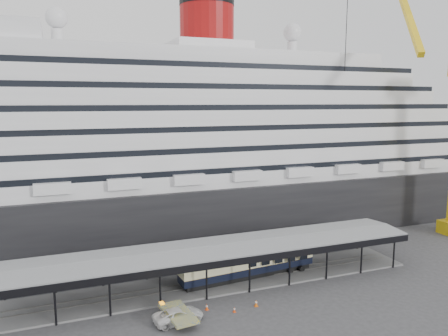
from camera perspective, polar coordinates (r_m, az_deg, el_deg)
The scene contains 8 objects.
ground at distance 56.29m, azimuth 0.95°, elevation -16.70°, with size 200.00×200.00×0.00m, color #363639.
cruise_ship at distance 81.60m, azimuth -7.47°, elevation 4.56°, with size 130.00×30.00×43.90m.
platform_canopy at distance 59.64m, azimuth -0.90°, elevation -12.72°, with size 56.00×9.18×5.30m.
port_truck at distance 51.06m, azimuth -5.98°, elevation -18.59°, with size 2.58×5.59×1.55m, color silver.
pullman_carriage at distance 61.25m, azimuth 3.23°, elevation -12.11°, with size 20.02×4.39×19.51m.
traffic_cone_left at distance 53.56m, azimuth -2.26°, elevation -17.66°, with size 0.45×0.45×0.75m.
traffic_cone_mid at distance 53.05m, azimuth 1.37°, elevation -17.99°, with size 0.36×0.36×0.65m.
traffic_cone_right at distance 54.43m, azimuth 4.22°, elevation -17.16°, with size 0.48×0.48×0.85m.
Camera 1 is at (-19.12, -47.11, 24.17)m, focal length 35.00 mm.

